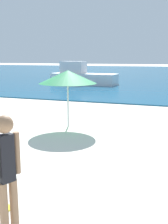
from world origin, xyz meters
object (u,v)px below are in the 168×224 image
frisbee (2,209)px  beach_umbrella (68,77)px  boat_near (82,76)px  person_standing (7,172)px

frisbee → beach_umbrella: (-1.06, 5.32, 1.72)m
boat_near → beach_umbrella: (4.62, -14.26, 0.99)m
frisbee → boat_near: boat_near is taller
person_standing → boat_near: (-6.24, 20.15, -0.22)m
person_standing → frisbee: person_standing is taller
boat_near → beach_umbrella: bearing=-67.2°
boat_near → beach_umbrella: size_ratio=3.02×
frisbee → beach_umbrella: 5.69m
person_standing → frisbee: size_ratio=6.02×
frisbee → beach_umbrella: bearing=101.3°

